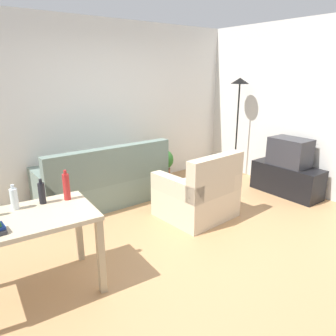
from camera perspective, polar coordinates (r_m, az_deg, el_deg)
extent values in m
cube|color=tan|center=(3.91, 3.34, -12.73)|extent=(5.20, 4.40, 0.02)
cube|color=silver|center=(5.29, -12.27, 10.39)|extent=(5.20, 0.10, 2.70)
cube|color=silver|center=(5.49, 25.07, 9.43)|extent=(0.10, 4.40, 2.70)
cube|color=slate|center=(4.95, -11.65, -3.75)|extent=(1.89, 0.84, 0.40)
cube|color=slate|center=(4.52, -10.11, 0.46)|extent=(1.89, 0.16, 0.52)
cube|color=slate|center=(5.26, -3.38, 1.37)|extent=(0.16, 0.84, 0.22)
cube|color=slate|center=(4.58, -21.63, -2.26)|extent=(0.16, 0.84, 0.22)
cube|color=black|center=(5.50, 20.49, -1.95)|extent=(0.44, 1.10, 0.48)
cube|color=#2D2D33|center=(5.38, 20.99, 2.69)|extent=(0.40, 0.60, 0.44)
cube|color=black|center=(5.55, 22.13, 2.98)|extent=(0.01, 0.52, 0.36)
cylinder|color=black|center=(6.19, 11.73, -1.33)|extent=(0.26, 0.26, 0.03)
cylinder|color=black|center=(5.98, 12.22, 6.47)|extent=(0.03, 0.03, 1.68)
cone|color=black|center=(5.88, 12.78, 15.01)|extent=(0.32, 0.32, 0.10)
cube|color=#C6B28E|center=(2.95, -24.91, -8.43)|extent=(1.25, 0.78, 0.04)
cube|color=tan|center=(2.97, -11.91, -15.28)|extent=(0.06, 0.06, 0.72)
cube|color=tan|center=(3.49, -15.72, -10.41)|extent=(0.06, 0.06, 0.72)
cylinder|color=brown|center=(5.83, -0.78, -1.12)|extent=(0.24, 0.24, 0.22)
sphere|color=#2D6B28|center=(5.75, -0.80, 1.53)|extent=(0.36, 0.36, 0.36)
cube|color=beige|center=(4.42, 4.96, -6.04)|extent=(0.95, 0.90, 0.40)
cube|color=#C0AD91|center=(4.05, 8.56, -1.44)|extent=(0.91, 0.22, 0.52)
cube|color=#C8B597|center=(4.57, 8.30, -1.23)|extent=(0.21, 0.85, 0.22)
cube|color=#C8B597|center=(4.07, 1.41, -3.39)|extent=(0.21, 0.85, 0.22)
cylinder|color=silver|center=(3.10, -25.85, -5.05)|extent=(0.07, 0.07, 0.19)
cylinder|color=silver|center=(3.06, -26.13, -3.04)|extent=(0.03, 0.03, 0.04)
cylinder|color=black|center=(3.13, -21.68, -4.24)|extent=(0.06, 0.06, 0.20)
cylinder|color=black|center=(3.09, -21.92, -2.19)|extent=(0.03, 0.03, 0.04)
cylinder|color=#AD2323|center=(3.14, -17.75, -3.24)|extent=(0.06, 0.06, 0.25)
cylinder|color=#AD2323|center=(3.09, -17.99, -0.71)|extent=(0.03, 0.03, 0.04)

